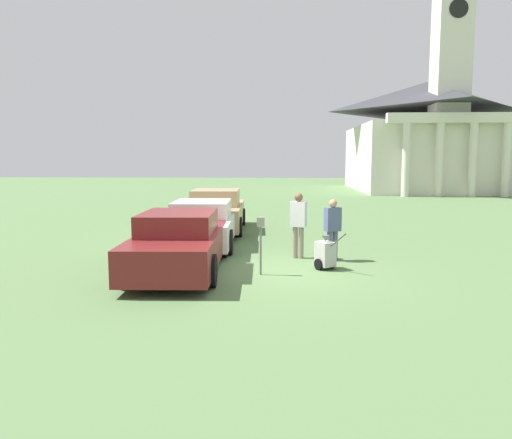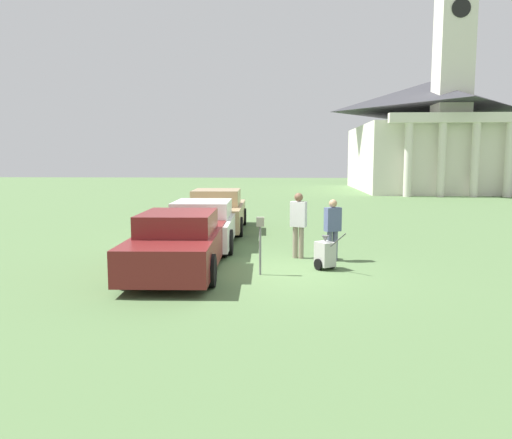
{
  "view_description": "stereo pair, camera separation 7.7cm",
  "coord_description": "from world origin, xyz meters",
  "px_view_note": "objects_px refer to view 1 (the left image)",
  "views": [
    {
      "loc": [
        0.21,
        -11.76,
        2.71
      ],
      "look_at": [
        -0.45,
        1.42,
        1.1
      ],
      "focal_mm": 35.0,
      "sensor_mm": 36.0,
      "label": 1
    },
    {
      "loc": [
        0.29,
        -11.76,
        2.71
      ],
      "look_at": [
        -0.45,
        1.42,
        1.1
      ],
      "focal_mm": 35.0,
      "sensor_mm": 36.0,
      "label": 2
    }
  ],
  "objects_px": {
    "parking_meter": "(261,235)",
    "person_supervisor": "(333,226)",
    "parked_car_maroon": "(180,243)",
    "church": "(427,131)",
    "equipment_cart": "(325,254)",
    "parked_car_white": "(203,224)",
    "parked_car_tan": "(216,212)",
    "person_worker": "(298,221)"
  },
  "relations": [
    {
      "from": "parked_car_tan",
      "to": "person_worker",
      "type": "distance_m",
      "value": 5.94
    },
    {
      "from": "parked_car_white",
      "to": "equipment_cart",
      "type": "height_order",
      "value": "parked_car_white"
    },
    {
      "from": "parked_car_maroon",
      "to": "parking_meter",
      "type": "relative_size",
      "value": 3.89
    },
    {
      "from": "parked_car_tan",
      "to": "person_worker",
      "type": "height_order",
      "value": "person_worker"
    },
    {
      "from": "parking_meter",
      "to": "person_worker",
      "type": "distance_m",
      "value": 2.25
    },
    {
      "from": "parked_car_tan",
      "to": "person_supervisor",
      "type": "height_order",
      "value": "person_supervisor"
    },
    {
      "from": "parked_car_white",
      "to": "parked_car_tan",
      "type": "bearing_deg",
      "value": 87.9
    },
    {
      "from": "person_supervisor",
      "to": "church",
      "type": "xyz_separation_m",
      "value": [
        11.05,
        30.61,
        4.16
      ]
    },
    {
      "from": "parked_car_white",
      "to": "person_worker",
      "type": "relative_size",
      "value": 2.93
    },
    {
      "from": "parking_meter",
      "to": "equipment_cart",
      "type": "bearing_deg",
      "value": 23.3
    },
    {
      "from": "person_supervisor",
      "to": "parked_car_tan",
      "type": "bearing_deg",
      "value": -79.95
    },
    {
      "from": "person_supervisor",
      "to": "parked_car_white",
      "type": "bearing_deg",
      "value": -54.69
    },
    {
      "from": "parked_car_maroon",
      "to": "equipment_cart",
      "type": "relative_size",
      "value": 5.33
    },
    {
      "from": "equipment_cart",
      "to": "parked_car_tan",
      "type": "bearing_deg",
      "value": 85.85
    },
    {
      "from": "person_worker",
      "to": "person_supervisor",
      "type": "bearing_deg",
      "value": -179.43
    },
    {
      "from": "parked_car_maroon",
      "to": "church",
      "type": "height_order",
      "value": "church"
    },
    {
      "from": "parking_meter",
      "to": "person_supervisor",
      "type": "xyz_separation_m",
      "value": [
        1.84,
        1.74,
        -0.02
      ]
    },
    {
      "from": "person_worker",
      "to": "person_supervisor",
      "type": "xyz_separation_m",
      "value": [
        0.9,
        -0.3,
        -0.1
      ]
    },
    {
      "from": "person_worker",
      "to": "church",
      "type": "distance_m",
      "value": 32.83
    },
    {
      "from": "person_supervisor",
      "to": "church",
      "type": "relative_size",
      "value": 0.07
    },
    {
      "from": "parked_car_maroon",
      "to": "person_worker",
      "type": "distance_m",
      "value": 3.38
    },
    {
      "from": "parked_car_maroon",
      "to": "person_supervisor",
      "type": "distance_m",
      "value": 4.07
    },
    {
      "from": "parked_car_white",
      "to": "equipment_cart",
      "type": "distance_m",
      "value": 4.82
    },
    {
      "from": "parked_car_maroon",
      "to": "person_worker",
      "type": "xyz_separation_m",
      "value": [
        2.92,
        1.67,
        0.35
      ]
    },
    {
      "from": "parked_car_tan",
      "to": "parked_car_white",
      "type": "bearing_deg",
      "value": -92.1
    },
    {
      "from": "parked_car_maroon",
      "to": "church",
      "type": "distance_m",
      "value": 35.54
    },
    {
      "from": "parked_car_tan",
      "to": "parking_meter",
      "type": "bearing_deg",
      "value": -76.74
    },
    {
      "from": "parked_car_tan",
      "to": "parking_meter",
      "type": "distance_m",
      "value": 7.47
    },
    {
      "from": "parked_car_white",
      "to": "person_supervisor",
      "type": "height_order",
      "value": "person_supervisor"
    },
    {
      "from": "equipment_cart",
      "to": "church",
      "type": "bearing_deg",
      "value": 37.65
    },
    {
      "from": "parked_car_maroon",
      "to": "parking_meter",
      "type": "bearing_deg",
      "value": -12.56
    },
    {
      "from": "person_worker",
      "to": "church",
      "type": "relative_size",
      "value": 0.08
    },
    {
      "from": "parked_car_maroon",
      "to": "parked_car_white",
      "type": "xyz_separation_m",
      "value": [
        0.0,
        3.56,
        -0.01
      ]
    },
    {
      "from": "parked_car_maroon",
      "to": "parked_car_white",
      "type": "relative_size",
      "value": 1.01
    },
    {
      "from": "parked_car_white",
      "to": "person_supervisor",
      "type": "distance_m",
      "value": 4.41
    },
    {
      "from": "parked_car_white",
      "to": "person_supervisor",
      "type": "relative_size",
      "value": 3.2
    },
    {
      "from": "parked_car_tan",
      "to": "equipment_cart",
      "type": "bearing_deg",
      "value": -63.58
    },
    {
      "from": "parked_car_maroon",
      "to": "parked_car_white",
      "type": "bearing_deg",
      "value": 87.9
    },
    {
      "from": "equipment_cart",
      "to": "church",
      "type": "distance_m",
      "value": 33.96
    },
    {
      "from": "parking_meter",
      "to": "church",
      "type": "height_order",
      "value": "church"
    },
    {
      "from": "person_worker",
      "to": "church",
      "type": "height_order",
      "value": "church"
    },
    {
      "from": "parked_car_white",
      "to": "church",
      "type": "distance_m",
      "value": 32.38
    }
  ]
}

